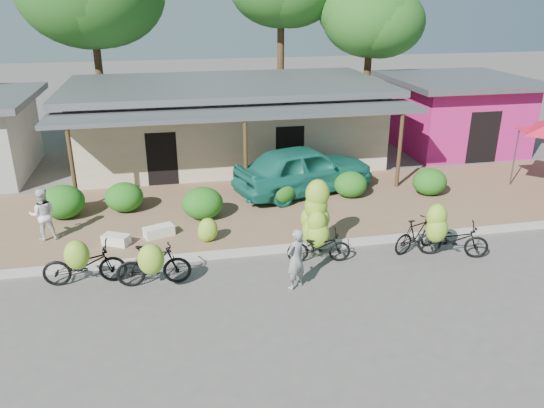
{
  "coord_description": "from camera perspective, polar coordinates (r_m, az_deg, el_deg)",
  "views": [
    {
      "loc": [
        -2.6,
        -11.01,
        6.72
      ],
      "look_at": [
        0.2,
        2.61,
        1.2
      ],
      "focal_mm": 35.0,
      "sensor_mm": 36.0,
      "label": 1
    }
  ],
  "objects": [
    {
      "name": "sidewalk",
      "position": [
        17.53,
        -2.2,
        -0.69
      ],
      "size": [
        60.0,
        6.0,
        0.12
      ],
      "primitive_type": "cube",
      "color": "brown",
      "rests_on": "ground"
    },
    {
      "name": "sack_far",
      "position": [
        15.64,
        -16.41,
        -3.69
      ],
      "size": [
        0.84,
        0.69,
        0.28
      ],
      "primitive_type": "cube",
      "rotation": [
        0.0,
        0.0,
        -0.5
      ],
      "color": "silver",
      "rests_on": "sidewalk"
    },
    {
      "name": "shop_pink",
      "position": [
        26.09,
        19.06,
        9.33
      ],
      "size": [
        6.0,
        6.0,
        3.25
      ],
      "color": "#BE1D77",
      "rests_on": "ground"
    },
    {
      "name": "bike_far_right",
      "position": [
        15.29,
        18.91,
        -3.64
      ],
      "size": [
        1.98,
        1.28,
        0.98
      ],
      "rotation": [
        0.0,
        0.0,
        1.2
      ],
      "color": "black",
      "rests_on": "ground"
    },
    {
      "name": "loose_banana_a",
      "position": [
        15.2,
        -7.11,
        -3.02
      ],
      "size": [
        0.48,
        0.4,
        0.59
      ],
      "primitive_type": "ellipsoid",
      "color": "#87B72D",
      "rests_on": "sidewalk"
    },
    {
      "name": "hedge_1",
      "position": [
        17.81,
        -15.62,
        0.72
      ],
      "size": [
        1.23,
        1.1,
        0.96
      ],
      "primitive_type": "ellipsoid",
      "color": "#195914",
      "rests_on": "sidewalk"
    },
    {
      "name": "teal_van",
      "position": [
        18.74,
        3.49,
        3.77
      ],
      "size": [
        5.42,
        3.41,
        1.72
      ],
      "primitive_type": "imported",
      "rotation": [
        0.0,
        0.0,
        1.87
      ],
      "color": "#166657",
      "rests_on": "sidewalk"
    },
    {
      "name": "bike_left",
      "position": [
        13.21,
        -12.66,
        -6.32
      ],
      "size": [
        1.83,
        1.19,
        1.42
      ],
      "rotation": [
        0.0,
        0.0,
        1.54
      ],
      "color": "black",
      "rests_on": "ground"
    },
    {
      "name": "bike_center",
      "position": [
        14.33,
        4.91,
        -2.61
      ],
      "size": [
        1.77,
        1.28,
        2.15
      ],
      "rotation": [
        0.0,
        0.0,
        1.42
      ],
      "color": "black",
      "rests_on": "ground"
    },
    {
      "name": "vendor",
      "position": [
        12.84,
        2.57,
        -5.92
      ],
      "size": [
        0.68,
        0.63,
        1.56
      ],
      "primitive_type": "imported",
      "rotation": [
        0.0,
        0.0,
        3.74
      ],
      "color": "gray",
      "rests_on": "ground"
    },
    {
      "name": "hedge_0",
      "position": [
        17.88,
        -21.59,
        0.22
      ],
      "size": [
        1.36,
        1.22,
        1.06
      ],
      "primitive_type": "ellipsoid",
      "color": "#195914",
      "rests_on": "sidewalk"
    },
    {
      "name": "hedge_3",
      "position": [
        17.78,
        0.66,
        1.49
      ],
      "size": [
        1.21,
        1.09,
        0.95
      ],
      "primitive_type": "ellipsoid",
      "color": "#195914",
      "rests_on": "sidewalk"
    },
    {
      "name": "shop_main",
      "position": [
        22.65,
        -4.78,
        8.83
      ],
      "size": [
        13.0,
        8.5,
        3.35
      ],
      "color": "beige",
      "rests_on": "ground"
    },
    {
      "name": "ground",
      "position": [
        13.15,
        1.46,
        -9.08
      ],
      "size": [
        100.0,
        100.0,
        0.0
      ],
      "primitive_type": "plane",
      "color": "#514E4C",
      "rests_on": "ground"
    },
    {
      "name": "hedge_2",
      "position": [
        16.72,
        -7.49,
        0.08
      ],
      "size": [
        1.29,
        1.16,
        1.01
      ],
      "primitive_type": "ellipsoid",
      "color": "#195914",
      "rests_on": "sidewalk"
    },
    {
      "name": "loose_banana_b",
      "position": [
        15.22,
        -6.9,
        -2.75
      ],
      "size": [
        0.56,
        0.48,
        0.7
      ],
      "primitive_type": "ellipsoid",
      "color": "#87B72D",
      "rests_on": "sidewalk"
    },
    {
      "name": "curb",
      "position": [
        14.83,
        -0.27,
        -4.96
      ],
      "size": [
        60.0,
        0.25,
        0.15
      ],
      "primitive_type": "cube",
      "color": "#A8A399",
      "rests_on": "ground"
    },
    {
      "name": "hedge_5",
      "position": [
        19.41,
        16.6,
        2.31
      ],
      "size": [
        1.2,
        1.08,
        0.94
      ],
      "primitive_type": "ellipsoid",
      "color": "#195914",
      "rests_on": "sidewalk"
    },
    {
      "name": "bystander",
      "position": [
        16.43,
        -23.42,
        -1.02
      ],
      "size": [
        0.81,
        0.66,
        1.53
      ],
      "primitive_type": "imported",
      "rotation": [
        0.0,
        0.0,
        3.26
      ],
      "color": "silver",
      "rests_on": "sidewalk"
    },
    {
      "name": "bike_far_left",
      "position": [
        13.81,
        -19.61,
        -6.02
      ],
      "size": [
        2.04,
        1.28,
        1.48
      ],
      "rotation": [
        0.0,
        0.0,
        1.54
      ],
      "color": "black",
      "rests_on": "ground"
    },
    {
      "name": "tree_near_right",
      "position": [
        27.49,
        10.12,
        19.33
      ],
      "size": [
        4.82,
        4.67,
        7.55
      ],
      "color": "#45321B",
      "rests_on": "ground"
    },
    {
      "name": "hedge_4",
      "position": [
        18.6,
        8.45,
        2.1
      ],
      "size": [
        1.16,
        1.04,
        0.9
      ],
      "primitive_type": "ellipsoid",
      "color": "#195914",
      "rests_on": "sidewalk"
    },
    {
      "name": "loose_banana_c",
      "position": [
        15.88,
        4.09,
        -1.56
      ],
      "size": [
        0.57,
        0.48,
        0.71
      ],
      "primitive_type": "ellipsoid",
      "color": "#87B72D",
      "rests_on": "sidewalk"
    },
    {
      "name": "bike_right",
      "position": [
        15.08,
        15.99,
        -2.79
      ],
      "size": [
        1.7,
        1.37,
        1.61
      ],
      "rotation": [
        0.0,
        0.0,
        1.94
      ],
      "color": "black",
      "rests_on": "ground"
    },
    {
      "name": "sack_near",
      "position": [
        15.84,
        -12.07,
        -2.88
      ],
      "size": [
        0.94,
        0.66,
        0.3
      ],
      "primitive_type": "cube",
      "rotation": [
        0.0,
        0.0,
        0.35
      ],
      "color": "silver",
      "rests_on": "sidewalk"
    }
  ]
}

